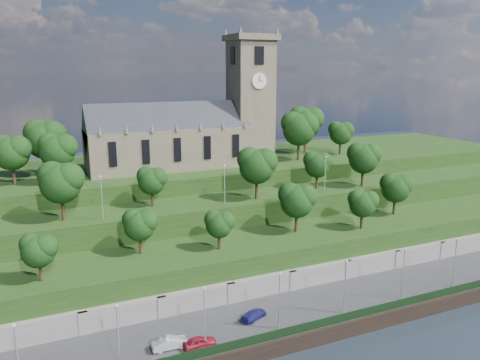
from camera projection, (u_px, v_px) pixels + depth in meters
name	position (u px, v px, depth m)	size (l,w,h in m)	color
ground	(302.00, 349.00, 58.87)	(320.00, 320.00, 0.00)	black
promenade	(279.00, 319.00, 63.99)	(160.00, 12.00, 2.00)	#2D2D30
quay_wall	(302.00, 342.00, 58.57)	(160.00, 0.50, 2.20)	black
fence	(300.00, 328.00, 58.80)	(160.00, 0.10, 1.20)	black
retaining_wall	(260.00, 291.00, 68.96)	(160.00, 2.10, 5.00)	slate
embankment_lower	(244.00, 266.00, 73.98)	(160.00, 12.00, 8.00)	#1B3411
embankment_upper	(219.00, 232.00, 83.32)	(160.00, 10.00, 12.00)	#1B3411
hilltop	(184.00, 196.00, 101.69)	(160.00, 32.00, 15.00)	#1B3411
church	(191.00, 129.00, 94.92)	(38.60, 12.35, 27.60)	brown
trees_lower	(280.00, 207.00, 74.74)	(66.05, 8.86, 8.33)	black
trees_upper	(238.00, 167.00, 80.80)	(61.43, 8.34, 9.21)	black
trees_hilltop	(202.00, 133.00, 95.08)	(74.41, 16.60, 10.87)	black
lamp_posts_promenade	(280.00, 297.00, 58.81)	(60.36, 0.36, 7.76)	#B2B2B7
lamp_posts_upper	(225.00, 181.00, 78.32)	(40.36, 0.36, 6.87)	#B2B2B7
car_left	(200.00, 342.00, 55.75)	(1.60, 3.97, 1.35)	maroon
car_middle	(170.00, 343.00, 55.52)	(1.52, 4.36, 1.44)	#9C9B9F
car_right	(254.00, 314.00, 62.12)	(1.68, 4.14, 1.20)	navy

